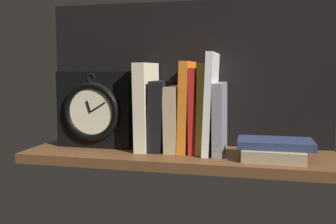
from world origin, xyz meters
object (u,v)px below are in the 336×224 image
object	(u,v)px
book_gray_chess	(220,118)
book_yellow_seinlanguage	(203,108)
book_red_requiem	(195,110)
book_white_catcher	(211,103)
book_cream_twain	(147,106)
book_black_skeptic	(160,115)
book_tan_shortstories	(175,118)
framed_clock	(96,109)
book_orange_pandolfini	(187,106)
book_stack_side	(274,149)

from	to	relation	value
book_gray_chess	book_yellow_seinlanguage	bearing A→B (deg)	180.00
book_red_requiem	book_white_catcher	distance (cm)	4.59
book_cream_twain	book_black_skeptic	bearing A→B (deg)	0.00
book_tan_shortstories	book_white_catcher	bearing A→B (deg)	0.00
book_gray_chess	framed_clock	world-z (taller)	framed_clock
book_tan_shortstories	framed_clock	bearing A→B (deg)	-177.97
book_orange_pandolfini	book_white_catcher	size ratio (longest dim) A/B	0.91
book_yellow_seinlanguage	book_stack_side	size ratio (longest dim) A/B	1.29
book_orange_pandolfini	book_yellow_seinlanguage	world-z (taller)	book_orange_pandolfini
book_yellow_seinlanguage	book_tan_shortstories	bearing A→B (deg)	180.00
book_orange_pandolfini	book_black_skeptic	bearing A→B (deg)	180.00
book_tan_shortstories	book_black_skeptic	bearing A→B (deg)	180.00
book_black_skeptic	book_red_requiem	size ratio (longest dim) A/B	0.85
book_tan_shortstories	book_white_catcher	distance (cm)	10.57
book_black_skeptic	book_yellow_seinlanguage	world-z (taller)	book_yellow_seinlanguage
book_tan_shortstories	book_gray_chess	size ratio (longest dim) A/B	0.94
book_red_requiem	book_stack_side	bearing A→B (deg)	-12.97
book_tan_shortstories	framed_clock	size ratio (longest dim) A/B	0.82
book_black_skeptic	book_white_catcher	distance (cm)	14.10
book_tan_shortstories	book_gray_chess	distance (cm)	12.04
book_white_catcher	book_stack_side	world-z (taller)	book_white_catcher
framed_clock	book_black_skeptic	bearing A→B (deg)	2.46
book_stack_side	book_yellow_seinlanguage	bearing A→B (deg)	165.62
book_black_skeptic	book_gray_chess	bearing A→B (deg)	0.00
book_tan_shortstories	book_orange_pandolfini	bearing A→B (deg)	0.00
book_tan_shortstories	book_stack_side	size ratio (longest dim) A/B	0.96
book_white_catcher	book_red_requiem	bearing A→B (deg)	180.00
book_white_catcher	book_gray_chess	size ratio (longest dim) A/B	1.42
book_black_skeptic	book_white_catcher	xyz separation A→B (cm)	(13.61, 0.00, 3.68)
framed_clock	book_stack_side	size ratio (longest dim) A/B	1.18
book_tan_shortstories	book_orange_pandolfini	size ratio (longest dim) A/B	0.73
book_cream_twain	framed_clock	size ratio (longest dim) A/B	1.11
book_stack_side	book_tan_shortstories	bearing A→B (deg)	169.76
book_gray_chess	book_stack_side	size ratio (longest dim) A/B	1.02
book_cream_twain	framed_clock	bearing A→B (deg)	-176.89
book_white_catcher	framed_clock	xyz separation A→B (cm)	(-32.07, -0.79, -2.47)
book_gray_chess	book_stack_side	xyz separation A→B (cm)	(13.65, -4.64, -6.74)
book_stack_side	book_cream_twain	bearing A→B (deg)	172.11
book_red_requiem	book_yellow_seinlanguage	world-z (taller)	book_yellow_seinlanguage
book_orange_pandolfini	book_stack_side	xyz separation A→B (cm)	(22.47, -4.64, -9.49)
book_cream_twain	book_red_requiem	size ratio (longest dim) A/B	1.07
book_gray_chess	book_white_catcher	bearing A→B (deg)	180.00
book_gray_chess	book_orange_pandolfini	bearing A→B (deg)	180.00
book_gray_chess	framed_clock	size ratio (longest dim) A/B	0.86
book_red_requiem	book_white_catcher	world-z (taller)	book_white_catcher
book_tan_shortstories	book_stack_side	xyz separation A→B (cm)	(25.68, -4.64, -6.24)
book_black_skeptic	book_orange_pandolfini	size ratio (longest dim) A/B	0.78
book_black_skeptic	book_orange_pandolfini	bearing A→B (deg)	0.00
book_orange_pandolfini	book_gray_chess	xyz separation A→B (cm)	(8.82, 0.00, -2.75)
book_cream_twain	book_yellow_seinlanguage	world-z (taller)	book_cream_twain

